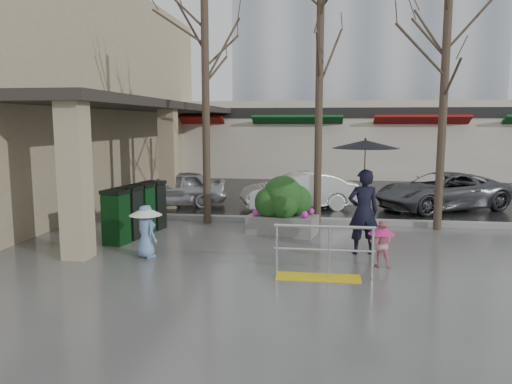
% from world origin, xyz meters
% --- Properties ---
extents(ground, '(120.00, 120.00, 0.00)m').
position_xyz_m(ground, '(0.00, 0.00, 0.00)').
color(ground, '#51514F').
rests_on(ground, ground).
extents(street_asphalt, '(120.00, 36.00, 0.01)m').
position_xyz_m(street_asphalt, '(0.00, 22.00, 0.01)').
color(street_asphalt, black).
rests_on(street_asphalt, ground).
extents(curb, '(120.00, 0.30, 0.15)m').
position_xyz_m(curb, '(0.00, 4.00, 0.07)').
color(curb, gray).
rests_on(curb, ground).
extents(near_building, '(6.00, 18.00, 8.00)m').
position_xyz_m(near_building, '(-9.00, 8.00, 4.00)').
color(near_building, tan).
rests_on(near_building, ground).
extents(canopy_slab, '(2.80, 18.00, 0.25)m').
position_xyz_m(canopy_slab, '(-4.80, 8.00, 3.62)').
color(canopy_slab, '#2D2823').
rests_on(canopy_slab, pillar_front).
extents(pillar_front, '(0.55, 0.55, 3.50)m').
position_xyz_m(pillar_front, '(-3.90, -0.50, 1.75)').
color(pillar_front, tan).
rests_on(pillar_front, ground).
extents(pillar_back, '(0.55, 0.55, 3.50)m').
position_xyz_m(pillar_back, '(-3.90, 6.00, 1.75)').
color(pillar_back, tan).
rests_on(pillar_back, ground).
extents(storefront_row, '(34.00, 6.74, 4.00)m').
position_xyz_m(storefront_row, '(2.00, 17.97, 2.01)').
color(storefront_row, beige).
rests_on(storefront_row, ground).
extents(handrail, '(1.90, 0.50, 1.03)m').
position_xyz_m(handrail, '(1.36, -1.20, 0.38)').
color(handrail, yellow).
rests_on(handrail, ground).
extents(tree_west, '(3.20, 3.20, 6.80)m').
position_xyz_m(tree_west, '(-2.00, 3.60, 5.08)').
color(tree_west, '#382B21').
rests_on(tree_west, ground).
extents(tree_midwest, '(3.20, 3.20, 7.00)m').
position_xyz_m(tree_midwest, '(1.20, 3.60, 5.23)').
color(tree_midwest, '#382B21').
rests_on(tree_midwest, ground).
extents(tree_mideast, '(3.20, 3.20, 6.50)m').
position_xyz_m(tree_mideast, '(4.50, 3.60, 4.86)').
color(tree_mideast, '#382B21').
rests_on(tree_mideast, ground).
extents(woman, '(1.49, 1.49, 2.60)m').
position_xyz_m(woman, '(2.26, 0.71, 1.55)').
color(woman, black).
rests_on(woman, ground).
extents(child_pink, '(0.55, 0.55, 0.95)m').
position_xyz_m(child_pink, '(2.56, -0.26, 0.55)').
color(child_pink, pink).
rests_on(child_pink, ground).
extents(child_blue, '(0.72, 0.72, 1.17)m').
position_xyz_m(child_blue, '(-2.45, -0.26, 0.71)').
color(child_blue, '#6B93BF').
rests_on(child_blue, ground).
extents(planter, '(1.92, 1.25, 1.55)m').
position_xyz_m(planter, '(0.32, 2.51, 0.74)').
color(planter, slate).
rests_on(planter, ground).
extents(news_boxes, '(0.94, 2.44, 1.33)m').
position_xyz_m(news_boxes, '(-3.43, 1.72, 0.67)').
color(news_boxes, '#0C3511').
rests_on(news_boxes, ground).
extents(car_a, '(3.96, 2.43, 1.26)m').
position_xyz_m(car_a, '(-3.87, 6.32, 0.63)').
color(car_a, '#ACADB1').
rests_on(car_a, ground).
extents(car_b, '(4.05, 2.49, 1.26)m').
position_xyz_m(car_b, '(0.53, 6.28, 0.63)').
color(car_b, white).
rests_on(car_b, ground).
extents(car_c, '(4.99, 3.91, 1.26)m').
position_xyz_m(car_c, '(5.30, 6.86, 0.63)').
color(car_c, '#505257').
rests_on(car_c, ground).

